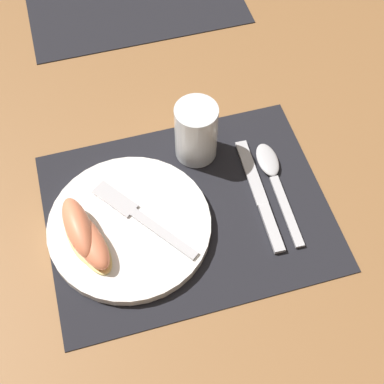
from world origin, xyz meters
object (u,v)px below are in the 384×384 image
fork (137,215)px  citrus_wedge_1 (89,241)px  spoon (272,173)px  knife (260,197)px  citrus_wedge_0 (79,229)px  juice_glass (196,134)px  plate (130,226)px

fork → citrus_wedge_1: size_ratio=1.43×
spoon → citrus_wedge_1: bearing=-169.6°
knife → spoon: bearing=47.0°
spoon → citrus_wedge_0: (-0.32, -0.04, 0.03)m
citrus_wedge_1 → citrus_wedge_0: bearing=115.6°
knife → citrus_wedge_0: (-0.28, 0.00, 0.03)m
knife → fork: (-0.19, 0.01, 0.02)m
knife → citrus_wedge_1: (-0.27, -0.02, 0.03)m
juice_glass → citrus_wedge_0: bearing=-151.6°
citrus_wedge_1 → plate: bearing=18.6°
spoon → citrus_wedge_1: citrus_wedge_1 is taller
knife → citrus_wedge_0: citrus_wedge_0 is taller
juice_glass → fork: (-0.12, -0.10, -0.03)m
spoon → citrus_wedge_0: size_ratio=1.73×
spoon → juice_glass: bearing=143.9°
plate → knife: bearing=-0.3°
spoon → fork: size_ratio=1.15×
knife → plate: bearing=179.7°
knife → citrus_wedge_1: citrus_wedge_1 is taller
knife → citrus_wedge_1: size_ratio=1.79×
plate → juice_glass: 0.18m
spoon → fork: bearing=-173.7°
knife → citrus_wedge_0: size_ratio=1.87×
fork → citrus_wedge_0: citrus_wedge_0 is taller
plate → citrus_wedge_0: bearing=180.0°
plate → spoon: size_ratio=1.26×
citrus_wedge_0 → citrus_wedge_1: citrus_wedge_0 is taller
fork → juice_glass: bearing=40.2°
plate → juice_glass: (0.14, 0.11, 0.04)m
spoon → citrus_wedge_0: bearing=-173.6°
fork → citrus_wedge_1: (-0.08, -0.03, 0.01)m
plate → juice_glass: bearing=39.6°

